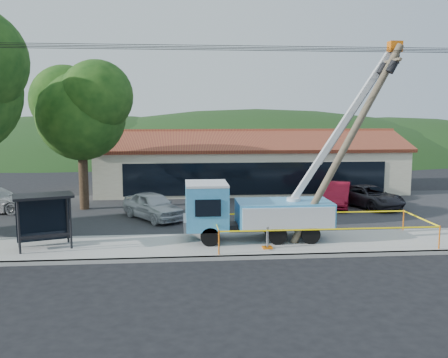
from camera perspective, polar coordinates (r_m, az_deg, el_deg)
name	(u,v)px	position (r m, az deg, el deg)	size (l,w,h in m)	color
ground	(215,277)	(18.41, -1.02, -11.13)	(120.00, 120.00, 0.00)	black
curb	(211,258)	(20.38, -1.46, -9.04)	(60.00, 0.25, 0.15)	#AFABA4
sidewalk	(209,246)	(22.21, -1.78, -7.63)	(60.00, 4.00, 0.15)	#AFABA4
parking_lot	(201,211)	(29.99, -2.69, -3.66)	(60.00, 12.00, 0.10)	#28282B
strip_mall	(248,166)	(37.95, 2.81, 1.52)	(22.50, 8.53, 4.67)	beige
tree_lot	(81,107)	(30.93, -16.04, 7.88)	(6.30, 5.60, 8.94)	#332316
hill_west	(82,154)	(73.92, -15.89, 2.75)	(78.40, 56.00, 28.00)	#1E3B15
hill_center	(256,153)	(73.49, 3.66, 3.00)	(89.60, 64.00, 32.00)	#1E3B15
hill_east	(387,152)	(79.07, 18.15, 2.97)	(72.80, 52.00, 26.00)	#1E3B15
utility_truck	(254,208)	(22.74, 3.48, -3.34)	(9.71, 3.58, 8.90)	black
leaning_pole	(351,135)	(22.62, 14.36, 4.87)	(4.84, 1.75, 8.80)	brown
bus_shelter	(43,208)	(22.72, -19.95, -3.18)	(2.75, 2.17, 2.32)	black
caution_tape	(320,225)	(22.92, 10.91, -5.20)	(9.47, 3.49, 1.01)	orange
car_silver	(153,221)	(27.79, -8.08, -4.75)	(1.75, 4.36, 1.48)	silver
car_red	(336,208)	(31.92, 12.66, -3.24)	(1.61, 4.60, 1.52)	maroon
car_dark	(368,208)	(32.24, 16.18, -3.25)	(2.21, 4.80, 1.33)	black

